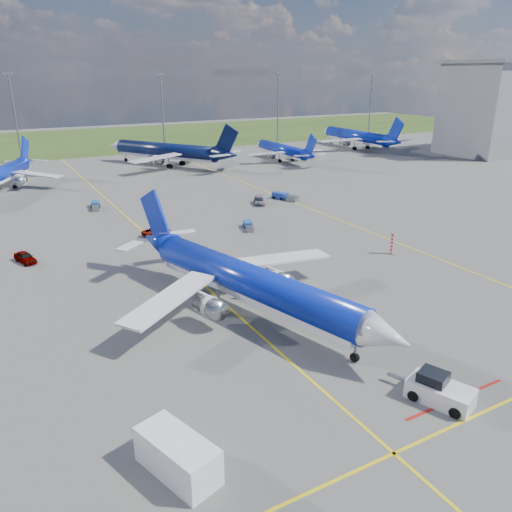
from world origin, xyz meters
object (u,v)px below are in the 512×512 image
pushback_tug (439,390)px  bg_jet_n (167,166)px  bg_jet_ne (282,160)px  bg_jet_ene (356,148)px  bg_jet_nnw (0,191)px  baggage_tug_w (248,226)px  main_airliner (251,313)px  uld_container (347,316)px  service_car_c (259,201)px  warning_post (392,243)px  baggage_tug_e (284,197)px  service_car_a (25,257)px  service_van (177,456)px  baggage_tug_c (95,206)px  service_car_b (157,231)px

pushback_tug → bg_jet_n: bearing=60.5°
bg_jet_ne → bg_jet_ene: (32.65, 8.44, 0.00)m
bg_jet_nnw → baggage_tug_w: bg_jet_nnw is taller
main_airliner → uld_container: (7.09, -6.31, 0.72)m
service_car_c → warning_post: bearing=-61.1°
uld_container → baggage_tug_e: size_ratio=0.32×
service_car_a → pushback_tug: bearing=-80.3°
service_van → baggage_tug_e: (41.93, 55.22, -0.65)m
bg_jet_n → pushback_tug: bearing=49.2°
bg_jet_ene → main_airliner: 120.06m
service_car_a → baggage_tug_w: size_ratio=0.91×
bg_jet_ene → uld_container: bearing=52.4°
service_car_c → baggage_tug_c: (-26.93, 11.39, -0.17)m
warning_post → service_car_a: bearing=155.0°
service_van → baggage_tug_w: bearing=39.0°
bg_jet_n → main_airliner: bg_jet_n is taller
bg_jet_nnw → bg_jet_ene: size_ratio=0.84×
main_airliner → service_car_a: (-18.30, 26.39, 0.68)m
uld_container → baggage_tug_e: uld_container is taller
main_airliner → service_van: size_ratio=6.76×
bg_jet_n → pushback_tug: bg_jet_n is taller
baggage_tug_e → service_van: bearing=-148.8°
bg_jet_ene → baggage_tug_w: (-70.74, -60.14, 0.45)m
warning_post → baggage_tug_c: (-29.34, 43.04, -1.00)m
uld_container → service_car_a: bearing=132.6°
service_van → baggage_tug_c: service_van is taller
service_van → service_car_a: 43.09m
warning_post → service_van: size_ratio=0.54×
bg_jet_ene → service_car_c: (-61.85, -47.70, 0.66)m
service_car_a → service_car_b: (18.20, 2.74, -0.07)m
pushback_tug → main_airliner: bearing=84.7°
service_car_c → baggage_tug_c: service_car_c is taller
main_airliner → baggage_tug_c: bearing=79.9°
bg_jet_nnw → uld_container: bg_jet_nnw is taller
service_car_b → bg_jet_n: bearing=-30.4°
baggage_tug_c → uld_container: bearing=-67.9°
warning_post → bg_jet_nnw: size_ratio=0.09×
bg_jet_n → service_car_a: size_ratio=10.61×
bg_jet_n → service_car_c: (1.28, -46.36, 0.66)m
baggage_tug_w → baggage_tug_e: (14.73, 13.17, 0.12)m
main_airliner → warning_post: bearing=-1.0°
baggage_tug_w → baggage_tug_e: 19.76m
bg_jet_n → bg_jet_ne: size_ratio=1.32×
baggage_tug_w → pushback_tug: bearing=-79.4°
pushback_tug → baggage_tug_c: (-10.00, 68.48, -0.38)m
bg_jet_nnw → baggage_tug_e: 58.11m
bg_jet_n → service_van: bearing=38.7°
bg_jet_ne → bg_jet_ene: bearing=-163.9°
warning_post → bg_jet_nnw: 79.70m
baggage_tug_e → service_car_c: bearing=165.4°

